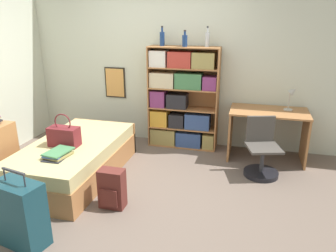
% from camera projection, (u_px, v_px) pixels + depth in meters
% --- Properties ---
extents(ground_plane, '(14.00, 14.00, 0.00)m').
position_uv_depth(ground_plane, '(129.00, 182.00, 4.23)').
color(ground_plane, '#66564C').
extents(wall_back, '(10.00, 0.09, 2.60)m').
position_uv_depth(wall_back, '(162.00, 64.00, 5.28)').
color(wall_back, beige).
rests_on(wall_back, ground_plane).
extents(bed, '(1.02, 1.88, 0.48)m').
position_uv_depth(bed, '(75.00, 159.00, 4.35)').
color(bed, '#A36B3D').
rests_on(bed, ground_plane).
extents(handbag, '(0.38, 0.19, 0.42)m').
position_uv_depth(handbag, '(64.00, 136.00, 4.11)').
color(handbag, maroon).
rests_on(handbag, bed).
extents(book_stack_on_bed, '(0.28, 0.39, 0.07)m').
position_uv_depth(book_stack_on_bed, '(58.00, 154.00, 3.83)').
color(book_stack_on_bed, '#232328').
rests_on(book_stack_on_bed, bed).
extents(suitcase, '(0.51, 0.35, 0.77)m').
position_uv_depth(suitcase, '(21.00, 214.00, 3.00)').
color(suitcase, '#143842').
rests_on(suitcase, ground_plane).
extents(bookcase, '(1.09, 0.32, 1.60)m').
position_uv_depth(bookcase, '(181.00, 100.00, 5.17)').
color(bookcase, '#A36B3D').
rests_on(bookcase, ground_plane).
extents(bottle_green, '(0.07, 0.07, 0.29)m').
position_uv_depth(bottle_green, '(162.00, 38.00, 4.95)').
color(bottle_green, navy).
rests_on(bottle_green, bookcase).
extents(bottle_brown, '(0.08, 0.08, 0.24)m').
position_uv_depth(bottle_brown, '(185.00, 40.00, 4.82)').
color(bottle_brown, navy).
rests_on(bottle_brown, bookcase).
extents(bottle_clear, '(0.06, 0.06, 0.29)m').
position_uv_depth(bottle_clear, '(207.00, 39.00, 4.80)').
color(bottle_clear, '#B7BCC1').
rests_on(bottle_clear, bookcase).
extents(desk, '(1.10, 0.64, 0.74)m').
position_uv_depth(desk, '(268.00, 126.00, 4.79)').
color(desk, '#A36B3D').
rests_on(desk, ground_plane).
extents(desk_lamp, '(0.17, 0.12, 0.36)m').
position_uv_depth(desk_lamp, '(292.00, 95.00, 4.65)').
color(desk_lamp, '#ADA89E').
rests_on(desk_lamp, desk).
extents(desk_chair, '(0.52, 0.52, 0.78)m').
position_uv_depth(desk_chair, '(261.00, 157.00, 4.38)').
color(desk_chair, black).
rests_on(desk_chair, ground_plane).
extents(backpack, '(0.28, 0.20, 0.45)m').
position_uv_depth(backpack, '(112.00, 189.00, 3.63)').
color(backpack, '#56231E').
rests_on(backpack, ground_plane).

